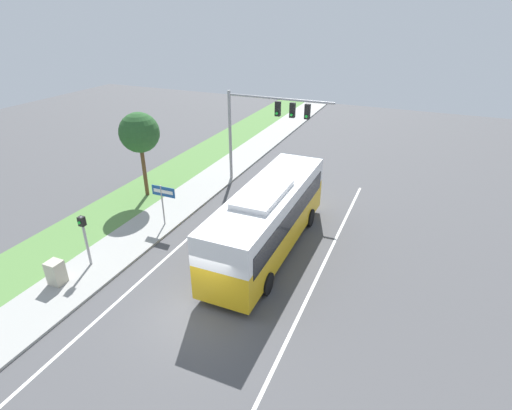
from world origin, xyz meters
The scene contains 11 objects.
ground_plane centered at (0.00, 0.00, 0.00)m, with size 80.00×80.00×0.00m, color #4C4C4F.
sidewalk centered at (-6.20, 0.00, 0.06)m, with size 2.80×80.00×0.12m.
grass_verge centered at (-9.40, 0.00, 0.05)m, with size 3.60×80.00×0.10m.
lane_divider_near centered at (-3.60, 0.00, 0.00)m, with size 0.14×30.00×0.01m.
lane_divider_far centered at (3.60, 0.00, 0.00)m, with size 0.14×30.00×0.01m.
bus centered at (0.69, 5.49, 1.95)m, with size 2.69×10.33×3.57m.
signal_gantry centered at (-2.58, 12.88, 4.58)m, with size 7.00×0.41×6.18m.
pedestrian_signal centered at (-6.45, 0.85, 1.82)m, with size 0.28×0.34×2.64m.
street_sign centered at (-5.42, 5.47, 1.79)m, with size 1.43×0.08×2.46m.
utility_cabinet centered at (-6.73, -0.80, 0.66)m, with size 0.63×0.61×1.09m.
roadside_tree centered at (-8.82, 8.30, 4.18)m, with size 2.43×2.43×5.32m.
Camera 1 is at (6.85, -10.37, 11.02)m, focal length 28.00 mm.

